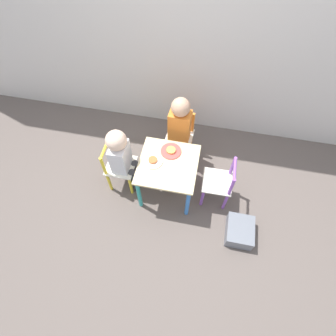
% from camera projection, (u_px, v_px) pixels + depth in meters
% --- Properties ---
extents(ground_plane, '(6.00, 6.00, 0.00)m').
position_uv_depth(ground_plane, '(168.00, 189.00, 2.62)').
color(ground_plane, '#5B514C').
extents(house_wall, '(6.00, 0.06, 2.60)m').
position_uv_depth(house_wall, '(192.00, 4.00, 2.03)').
color(house_wall, silver).
rests_on(house_wall, ground_plane).
extents(kids_table, '(0.51, 0.51, 0.46)m').
position_uv_depth(kids_table, '(168.00, 169.00, 2.30)').
color(kids_table, beige).
rests_on(kids_table, ground_plane).
extents(chair_orange, '(0.27, 0.27, 0.54)m').
position_uv_depth(chair_orange, '(180.00, 137.00, 2.64)').
color(chair_orange, silver).
rests_on(chair_orange, ground_plane).
extents(chair_yellow, '(0.26, 0.26, 0.54)m').
position_uv_depth(chair_yellow, '(119.00, 167.00, 2.44)').
color(chair_yellow, silver).
rests_on(chair_yellow, ground_plane).
extents(chair_purple, '(0.26, 0.26, 0.54)m').
position_uv_depth(chair_purple, '(219.00, 183.00, 2.35)').
color(chair_purple, silver).
rests_on(chair_purple, ground_plane).
extents(child_back, '(0.21, 0.22, 0.80)m').
position_uv_depth(child_back, '(179.00, 127.00, 2.43)').
color(child_back, '#7A6B5B').
rests_on(child_back, ground_plane).
extents(child_left, '(0.22, 0.20, 0.75)m').
position_uv_depth(child_left, '(122.00, 156.00, 2.27)').
color(child_left, '#38383D').
rests_on(child_left, ground_plane).
extents(plate_back, '(0.18, 0.18, 0.03)m').
position_uv_depth(plate_back, '(171.00, 151.00, 2.30)').
color(plate_back, '#E54C47').
rests_on(plate_back, kids_table).
extents(plate_left, '(0.17, 0.17, 0.03)m').
position_uv_depth(plate_left, '(153.00, 161.00, 2.24)').
color(plate_left, white).
rests_on(plate_left, kids_table).
extents(storage_bin, '(0.23, 0.27, 0.14)m').
position_uv_depth(storage_bin, '(240.00, 231.00, 2.31)').
color(storage_bin, slate).
rests_on(storage_bin, ground_plane).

